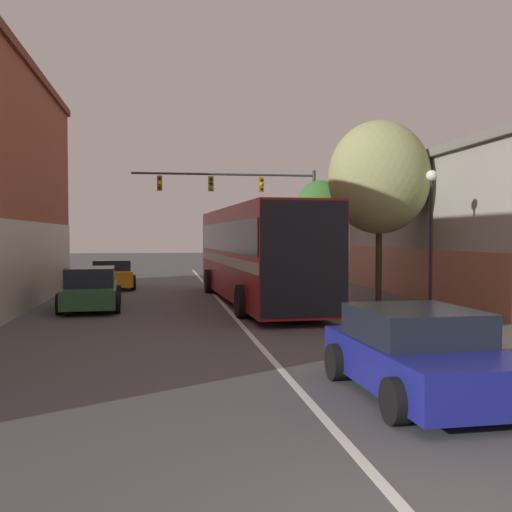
{
  "coord_description": "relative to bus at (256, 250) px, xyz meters",
  "views": [
    {
      "loc": [
        -2.14,
        -4.26,
        2.46
      ],
      "look_at": [
        0.96,
        15.46,
        1.76
      ],
      "focal_mm": 42.0,
      "sensor_mm": 36.0,
      "label": 1
    }
  ],
  "objects": [
    {
      "name": "lane_center_line",
      "position": [
        -1.25,
        -1.21,
        -1.92
      ],
      "size": [
        0.14,
        44.13,
        0.01
      ],
      "color": "silver",
      "rests_on": "ground_plane"
    },
    {
      "name": "bus",
      "position": [
        0.0,
        0.0,
        0.0
      ],
      "size": [
        3.18,
        12.88,
        3.43
      ],
      "rotation": [
        0.0,
        0.0,
        1.62
      ],
      "color": "maroon",
      "rests_on": "ground_plane"
    },
    {
      "name": "hatchback_foreground",
      "position": [
        0.51,
        -12.92,
        -1.3
      ],
      "size": [
        2.22,
        3.97,
        1.32
      ],
      "rotation": [
        0.0,
        0.0,
        1.6
      ],
      "color": "navy",
      "rests_on": "ground_plane"
    },
    {
      "name": "parked_car_left_near",
      "position": [
        -5.73,
        -1.11,
        -1.26
      ],
      "size": [
        2.13,
        4.39,
        1.4
      ],
      "rotation": [
        0.0,
        0.0,
        1.63
      ],
      "color": "#285633",
      "rests_on": "ground_plane"
    },
    {
      "name": "parked_car_left_mid",
      "position": [
        -5.74,
        7.03,
        -1.28
      ],
      "size": [
        2.41,
        4.79,
        1.32
      ],
      "rotation": [
        0.0,
        0.0,
        1.67
      ],
      "color": "orange",
      "rests_on": "ground_plane"
    },
    {
      "name": "traffic_signal_gantry",
      "position": [
        1.46,
        10.84,
        2.66
      ],
      "size": [
        10.05,
        0.36,
        6.06
      ],
      "color": "#333338",
      "rests_on": "ground_plane"
    },
    {
      "name": "street_lamp",
      "position": [
        4.27,
        -5.3,
        0.62
      ],
      "size": [
        0.32,
        0.32,
        4.33
      ],
      "color": "black",
      "rests_on": "ground_plane"
    },
    {
      "name": "street_tree_near",
      "position": [
        4.5,
        -0.5,
        2.64
      ],
      "size": [
        3.77,
        3.39,
        6.65
      ],
      "color": "#3D2D1E",
      "rests_on": "ground_plane"
    },
    {
      "name": "street_tree_far",
      "position": [
        5.06,
        9.83,
        2.01
      ],
      "size": [
        2.63,
        2.37,
        5.41
      ],
      "color": "#3D2D1E",
      "rests_on": "ground_plane"
    }
  ]
}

